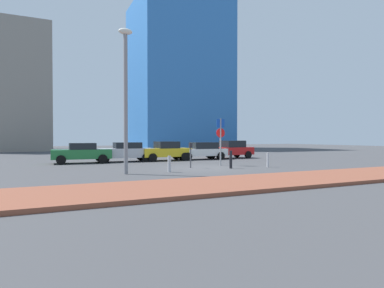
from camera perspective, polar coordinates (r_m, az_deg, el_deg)
ground_plane at (r=19.28m, az=2.43°, el=-4.28°), size 120.00×120.00×0.00m
sidewalk_brick at (r=13.63m, az=15.71°, el=-6.26°), size 40.00×3.74×0.14m
parked_car_green at (r=24.10m, az=-19.12°, el=-1.48°), size 4.07×1.97×1.44m
parked_car_silver at (r=24.76m, az=-11.97°, el=-1.35°), size 4.51×1.97×1.47m
parked_car_yellow at (r=25.59m, az=-4.77°, el=-1.23°), size 3.99×2.06×1.52m
parked_car_white at (r=26.79m, az=1.73°, el=-1.17°), size 4.38×2.21×1.44m
parked_car_red at (r=28.49m, az=6.75°, el=-0.96°), size 4.49×2.12×1.57m
parking_sign_post at (r=20.92m, az=5.12°, el=1.44°), size 0.60×0.10×3.07m
parking_meter at (r=19.20m, az=-0.26°, el=-1.40°), size 0.18×0.14×1.50m
street_lamp at (r=16.33m, az=-11.78°, el=9.60°), size 0.70×0.36×7.21m
traffic_bollard_near at (r=19.02m, az=6.94°, el=-2.77°), size 0.17×0.17×1.05m
traffic_bollard_mid at (r=20.18m, az=13.39°, el=-2.80°), size 0.13×0.13×0.89m
traffic_bollard_far at (r=16.82m, az=-4.08°, el=-3.59°), size 0.17×0.17×0.86m
building_colorful_midrise at (r=54.74m, az=-2.36°, el=11.81°), size 14.84×12.87×23.98m
building_under_construction at (r=53.05m, az=-30.19°, el=8.44°), size 11.73×11.81×17.46m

